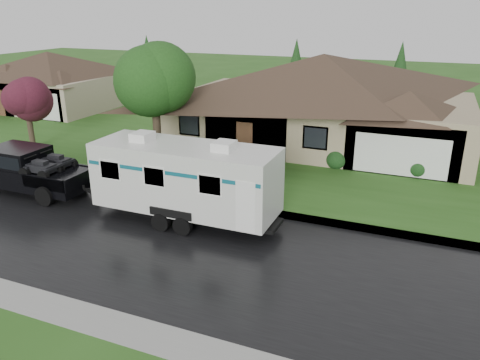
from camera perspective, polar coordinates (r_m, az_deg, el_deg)
name	(u,v)px	position (r m, az deg, el deg)	size (l,w,h in m)	color
ground	(191,225)	(19.43, -6.00, -5.45)	(140.00, 140.00, 0.00)	#2A561A
road	(166,246)	(17.89, -9.04, -7.97)	(140.00, 8.00, 0.01)	black
curb	(214,203)	(21.22, -3.15, -2.85)	(140.00, 0.50, 0.15)	gray
lawn	(293,136)	(32.58, 6.54, 5.32)	(140.00, 26.00, 0.15)	#2A561A
house_main	(326,90)	(30.20, 10.43, 10.77)	(19.44, 10.80, 6.90)	tan
house_far	(51,76)	(43.80, -22.08, 11.70)	(10.80, 8.64, 5.80)	tan
tree_left_green	(154,84)	(25.24, -10.42, 11.44)	(3.94, 3.94, 6.52)	#382B1E
tree_red	(26,100)	(31.34, -24.63, 8.85)	(2.64, 2.64, 4.37)	#382B1E
shrub_row	(300,154)	(26.62, 7.28, 3.17)	(13.60, 1.00, 1.00)	#143814
pickup_truck	(24,168)	(24.72, -24.80, 1.32)	(6.50, 2.47, 2.17)	black
travel_trailer	(186,177)	(19.16, -6.64, 0.33)	(8.02, 2.82, 3.60)	silver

